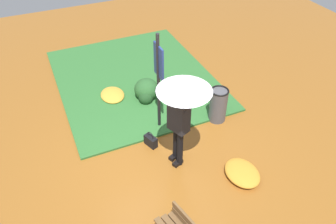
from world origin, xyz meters
The scene contains 9 objects.
ground_plane centered at (0.00, 0.00, 0.00)m, with size 18.00×18.00×0.00m, color brown.
grass_verge centered at (-3.13, 0.47, 0.03)m, with size 4.80×4.00×0.05m.
person_with_umbrella centered at (0.14, 0.30, 1.55)m, with size 0.96×0.96×2.04m.
info_sign_post centered at (-1.06, 0.36, 1.44)m, with size 0.44×0.07×2.30m.
handbag centered at (-0.57, -0.05, 0.13)m, with size 0.33×0.24×0.37m.
trash_bin centered at (-0.75, 1.68, 0.42)m, with size 0.42×0.42×0.83m.
shrub_cluster centered at (-2.14, 0.45, 0.26)m, with size 0.67×0.61×0.55m.
leaf_pile_near_person centered at (0.93, 1.26, 0.09)m, with size 0.79×0.63×0.17m.
leaf_pile_by_bench centered at (-2.55, -0.31, 0.08)m, with size 0.73×0.58×0.16m.
Camera 1 is at (4.20, -1.75, 5.05)m, focal length 35.40 mm.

